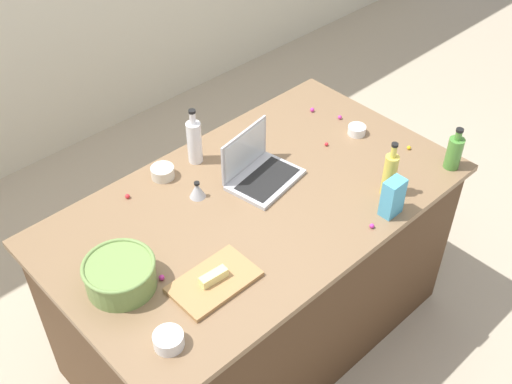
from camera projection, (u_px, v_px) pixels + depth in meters
The scene contains 21 objects.
ground_plane at pixel (256, 331), 3.25m from camera, with size 12.00×12.00×0.00m, color #B7A88E.
island_counter at pixel (256, 272), 2.96m from camera, with size 1.78×1.02×0.90m.
laptop at pixel (258, 170), 2.74m from camera, with size 0.34×0.28×0.22m.
mixing_bowl_large at pixel (120, 274), 2.28m from camera, with size 0.27×0.27×0.12m.
bottle_oil at pixel (390, 174), 2.63m from camera, with size 0.06×0.06×0.26m.
bottle_olive at pixel (454, 152), 2.78m from camera, with size 0.07×0.07×0.21m.
bottle_vinegar at pixel (194, 141), 2.79m from camera, with size 0.07×0.07×0.27m.
cutting_board at pixel (214, 282), 2.32m from camera, with size 0.32×0.20×0.02m, color #AD7F4C.
butter_stick_left at pixel (214, 277), 2.30m from camera, with size 0.11×0.04×0.04m, color #F4E58C.
ramekin_small at pixel (357, 130), 3.00m from camera, with size 0.08×0.08×0.04m, color white.
ramekin_medium at pixel (169, 340), 2.10m from camera, with size 0.10×0.10×0.05m, color white.
ramekin_wide at pixel (163, 172), 2.76m from camera, with size 0.10×0.10×0.05m, color beige.
kitchen_timer at pixel (197, 190), 2.66m from camera, with size 0.07×0.07×0.08m.
candy_bag at pixel (393, 197), 2.55m from camera, with size 0.09×0.06×0.17m, color #4CA5CC.
candy_0 at pixel (312, 110), 3.15m from camera, with size 0.02×0.02×0.02m, color #CC3399.
candy_1 at pixel (340, 117), 3.10m from camera, with size 0.02×0.02×0.02m, color #CC3399.
candy_2 at pixel (162, 278), 2.33m from camera, with size 0.02×0.02×0.02m, color #CC3399.
candy_3 at pixel (128, 196), 2.67m from camera, with size 0.02×0.02×0.02m, color red.
candy_4 at pixel (409, 148), 2.92m from camera, with size 0.02×0.02×0.02m, color yellow.
candy_5 at pixel (372, 226), 2.53m from camera, with size 0.02×0.02×0.02m, color #CC3399.
candy_6 at pixel (326, 144), 2.94m from camera, with size 0.02×0.02×0.02m, color red.
Camera 1 is at (-1.35, -1.44, 2.69)m, focal length 44.51 mm.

